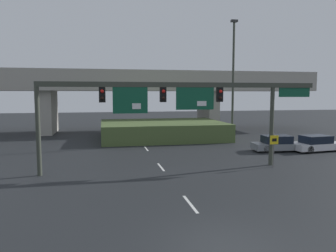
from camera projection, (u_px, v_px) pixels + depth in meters
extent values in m
plane|color=black|center=(223.00, 245.00, 10.78)|extent=(160.00, 160.00, 0.00)
cube|color=silver|center=(190.00, 204.00, 14.78)|extent=(0.14, 2.40, 0.01)
cube|color=silver|center=(161.00, 167.00, 22.21)|extent=(0.14, 2.40, 0.01)
cube|color=silver|center=(146.00, 149.00, 29.63)|extent=(0.14, 2.40, 0.01)
cube|color=silver|center=(137.00, 138.00, 37.06)|extent=(0.14, 2.40, 0.01)
cube|color=silver|center=(132.00, 130.00, 44.49)|extent=(0.14, 2.40, 0.01)
cylinder|color=#383D33|center=(38.00, 129.00, 19.62)|extent=(0.28, 0.28, 5.70)
cylinder|color=#383D33|center=(272.00, 124.00, 22.60)|extent=(0.28, 0.28, 5.70)
cube|color=#383D33|center=(185.00, 85.00, 21.13)|extent=(18.19, 0.32, 0.32)
cube|color=black|center=(102.00, 95.00, 20.16)|extent=(0.40, 0.28, 0.95)
sphere|color=red|center=(102.00, 91.00, 19.97)|extent=(0.22, 0.22, 0.22)
sphere|color=black|center=(102.00, 98.00, 20.02)|extent=(0.22, 0.22, 0.22)
cube|color=black|center=(163.00, 95.00, 20.91)|extent=(0.40, 0.28, 0.95)
sphere|color=red|center=(164.00, 91.00, 20.72)|extent=(0.22, 0.22, 0.22)
sphere|color=black|center=(164.00, 98.00, 20.76)|extent=(0.22, 0.22, 0.22)
cube|color=black|center=(220.00, 95.00, 21.65)|extent=(0.40, 0.28, 0.95)
sphere|color=red|center=(221.00, 91.00, 21.46)|extent=(0.22, 0.22, 0.22)
sphere|color=black|center=(221.00, 98.00, 21.50)|extent=(0.22, 0.22, 0.22)
cube|color=#0F4C33|center=(130.00, 100.00, 20.43)|extent=(2.18, 0.08, 1.64)
cube|color=white|center=(137.00, 106.00, 20.50)|extent=(0.54, 0.03, 0.36)
cube|color=#0F4C33|center=(195.00, 99.00, 21.24)|extent=(2.53, 0.08, 1.45)
cube|color=white|center=(202.00, 104.00, 21.31)|extent=(0.63, 0.03, 0.32)
cube|color=#0F4C33|center=(294.00, 92.00, 22.63)|extent=(2.32, 0.07, 0.64)
cylinder|color=#4C4C4C|center=(274.00, 151.00, 22.11)|extent=(0.08, 0.08, 2.22)
cube|color=yellow|center=(274.00, 140.00, 22.00)|extent=(0.60, 0.03, 0.60)
cube|color=black|center=(274.00, 140.00, 21.98)|extent=(0.33, 0.01, 0.21)
cylinder|color=#383D33|center=(233.00, 82.00, 34.64)|extent=(0.24, 0.24, 12.38)
cube|color=#333333|center=(234.00, 21.00, 34.02)|extent=(0.70, 0.36, 0.24)
cube|color=#A39E93|center=(132.00, 85.00, 42.82)|extent=(49.15, 7.24, 1.64)
cube|color=#A39E93|center=(134.00, 73.00, 39.36)|extent=(49.15, 0.40, 0.90)
cube|color=#A39E93|center=(49.00, 112.00, 41.13)|extent=(1.40, 5.79, 5.32)
cube|color=#A39E93|center=(208.00, 110.00, 45.20)|extent=(1.40, 5.79, 5.32)
cube|color=#4C6033|center=(162.00, 130.00, 36.51)|extent=(13.29, 9.88, 1.85)
cube|color=gray|center=(278.00, 146.00, 28.38)|extent=(4.58, 2.13, 0.55)
cube|color=black|center=(277.00, 139.00, 28.30)|extent=(2.44, 1.78, 0.65)
cylinder|color=black|center=(289.00, 146.00, 29.31)|extent=(0.66, 0.27, 0.64)
cylinder|color=black|center=(298.00, 149.00, 27.78)|extent=(0.66, 0.27, 0.64)
cylinder|color=black|center=(260.00, 146.00, 29.00)|extent=(0.66, 0.27, 0.64)
cylinder|color=black|center=(267.00, 149.00, 27.47)|extent=(0.66, 0.27, 0.64)
cube|color=silver|center=(317.00, 146.00, 28.38)|extent=(4.81, 2.26, 0.55)
cube|color=black|center=(316.00, 139.00, 28.26)|extent=(2.58, 1.84, 0.66)
cylinder|color=black|center=(324.00, 145.00, 29.56)|extent=(0.66, 0.29, 0.64)
cylinder|color=black|center=(297.00, 147.00, 28.69)|extent=(0.66, 0.29, 0.64)
cylinder|color=black|center=(310.00, 150.00, 27.23)|extent=(0.66, 0.29, 0.64)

